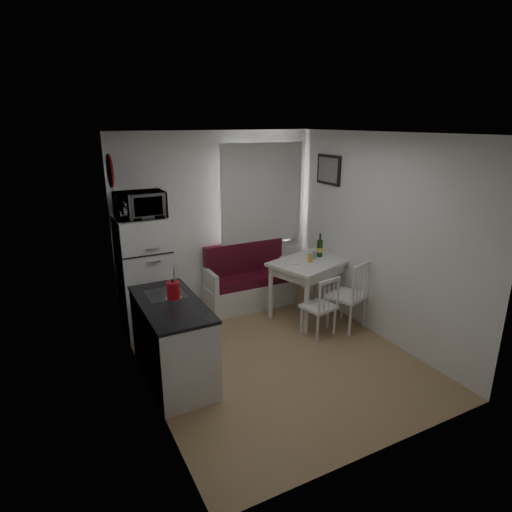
# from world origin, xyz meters

# --- Properties ---
(floor) EXTENTS (3.00, 3.50, 0.02)m
(floor) POSITION_xyz_m (0.00, 0.00, 0.00)
(floor) COLOR tan
(floor) RESTS_ON ground
(ceiling) EXTENTS (3.00, 3.50, 0.02)m
(ceiling) POSITION_xyz_m (0.00, 0.00, 2.60)
(ceiling) COLOR white
(ceiling) RESTS_ON wall_back
(wall_back) EXTENTS (3.00, 0.02, 2.60)m
(wall_back) POSITION_xyz_m (0.00, 1.75, 1.30)
(wall_back) COLOR white
(wall_back) RESTS_ON floor
(wall_front) EXTENTS (3.00, 0.02, 2.60)m
(wall_front) POSITION_xyz_m (0.00, -1.75, 1.30)
(wall_front) COLOR white
(wall_front) RESTS_ON floor
(wall_left) EXTENTS (0.02, 3.50, 2.60)m
(wall_left) POSITION_xyz_m (-1.50, 0.00, 1.30)
(wall_left) COLOR white
(wall_left) RESTS_ON floor
(wall_right) EXTENTS (0.02, 3.50, 2.60)m
(wall_right) POSITION_xyz_m (1.50, 0.00, 1.30)
(wall_right) COLOR white
(wall_right) RESTS_ON floor
(window) EXTENTS (1.22, 0.06, 1.47)m
(window) POSITION_xyz_m (0.70, 1.72, 1.62)
(window) COLOR white
(window) RESTS_ON wall_back
(curtain) EXTENTS (1.35, 0.02, 1.50)m
(curtain) POSITION_xyz_m (0.70, 1.65, 1.68)
(curtain) COLOR white
(curtain) RESTS_ON wall_back
(kitchen_counter) EXTENTS (0.62, 1.32, 1.16)m
(kitchen_counter) POSITION_xyz_m (-1.20, 0.16, 0.46)
(kitchen_counter) COLOR white
(kitchen_counter) RESTS_ON floor
(wall_sign) EXTENTS (0.03, 0.40, 0.40)m
(wall_sign) POSITION_xyz_m (-1.47, 1.45, 2.15)
(wall_sign) COLOR navy
(wall_sign) RESTS_ON wall_left
(picture_frame) EXTENTS (0.04, 0.52, 0.42)m
(picture_frame) POSITION_xyz_m (1.48, 1.10, 2.05)
(picture_frame) COLOR black
(picture_frame) RESTS_ON wall_right
(bench) EXTENTS (1.35, 0.52, 0.96)m
(bench) POSITION_xyz_m (0.39, 1.51, 0.32)
(bench) COLOR white
(bench) RESTS_ON floor
(dining_table) EXTENTS (1.29, 1.08, 0.83)m
(dining_table) POSITION_xyz_m (1.04, 0.81, 0.74)
(dining_table) COLOR white
(dining_table) RESTS_ON floor
(chair_left) EXTENTS (0.45, 0.44, 0.45)m
(chair_left) POSITION_xyz_m (0.79, 0.16, 0.51)
(chair_left) COLOR white
(chair_left) RESTS_ON floor
(chair_right) EXTENTS (0.57, 0.57, 0.52)m
(chair_right) POSITION_xyz_m (1.25, 0.14, 0.59)
(chair_right) COLOR white
(chair_right) RESTS_ON floor
(fridge) EXTENTS (0.63, 0.63, 1.57)m
(fridge) POSITION_xyz_m (-1.18, 1.40, 0.78)
(fridge) COLOR white
(fridge) RESTS_ON floor
(microwave) EXTENTS (0.59, 0.40, 0.33)m
(microwave) POSITION_xyz_m (-1.18, 1.35, 1.73)
(microwave) COLOR white
(microwave) RESTS_ON fridge
(kettle) EXTENTS (0.17, 0.17, 0.23)m
(kettle) POSITION_xyz_m (-1.15, 0.18, 1.01)
(kettle) COLOR red
(kettle) RESTS_ON kitchen_counter
(wine_bottle) EXTENTS (0.09, 0.09, 0.34)m
(wine_bottle) POSITION_xyz_m (1.25, 0.91, 1.00)
(wine_bottle) COLOR #154219
(wine_bottle) RESTS_ON dining_table
(drinking_glass_orange) EXTENTS (0.07, 0.07, 0.11)m
(drinking_glass_orange) POSITION_xyz_m (0.99, 0.76, 0.89)
(drinking_glass_orange) COLOR gold
(drinking_glass_orange) RESTS_ON dining_table
(drinking_glass_blue) EXTENTS (0.06, 0.06, 0.10)m
(drinking_glass_blue) POSITION_xyz_m (1.12, 0.86, 0.88)
(drinking_glass_blue) COLOR #6F97BE
(drinking_glass_blue) RESTS_ON dining_table
(plate) EXTENTS (0.23, 0.23, 0.02)m
(plate) POSITION_xyz_m (0.74, 0.83, 0.84)
(plate) COLOR white
(plate) RESTS_ON dining_table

